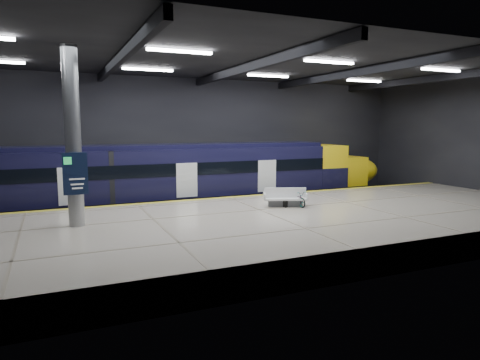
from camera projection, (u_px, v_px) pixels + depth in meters
ground at (250, 228)px, 21.04m from camera, size 30.00×30.00×0.00m
room_shell at (251, 110)px, 20.31m from camera, size 30.10×16.10×8.05m
platform at (275, 228)px, 18.70m from camera, size 30.00×11.00×1.10m
safety_strip at (229, 197)px, 23.39m from camera, size 30.00×0.40×0.01m
rails at (212, 207)px, 26.02m from camera, size 30.00×1.52×0.16m
train at (159, 177)px, 24.49m from camera, size 29.40×2.84×3.79m
bench at (285, 200)px, 20.77m from camera, size 2.25×1.59×0.92m
bicycle at (297, 199)px, 20.81m from camera, size 0.56×1.43×0.74m
pannier_bag at (286, 203)px, 20.59m from camera, size 0.35×0.29×0.35m
info_column at (73, 140)px, 16.34m from camera, size 0.90×0.78×6.90m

